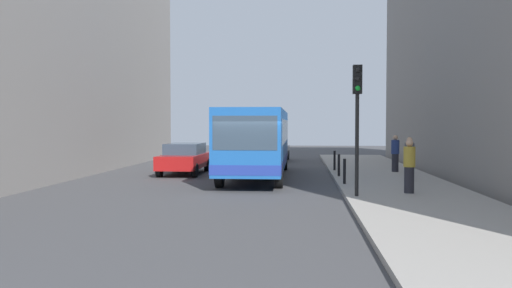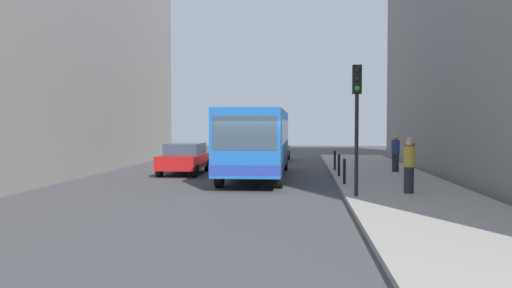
% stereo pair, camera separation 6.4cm
% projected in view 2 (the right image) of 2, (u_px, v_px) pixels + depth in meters
% --- Properties ---
extents(ground_plane, '(80.00, 80.00, 0.00)m').
position_uv_depth(ground_plane, '(251.00, 190.00, 19.17)').
color(ground_plane, '#424244').
extents(sidewalk, '(4.40, 40.00, 0.15)m').
position_uv_depth(sidewalk, '(402.00, 190.00, 18.69)').
color(sidewalk, '#9E9991').
rests_on(sidewalk, ground).
extents(building_left, '(7.00, 32.00, 15.76)m').
position_uv_depth(building_left, '(8.00, 4.00, 23.86)').
color(building_left, gray).
rests_on(building_left, ground).
extents(bus, '(2.57, 11.03, 3.00)m').
position_uv_depth(bus, '(258.00, 139.00, 23.76)').
color(bus, '#19519E').
rests_on(bus, ground).
extents(car_beside_bus, '(1.88, 4.41, 1.48)m').
position_uv_depth(car_beside_bus, '(185.00, 158.00, 25.34)').
color(car_beside_bus, maroon).
rests_on(car_beside_bus, ground).
extents(car_behind_bus, '(2.11, 4.52, 1.48)m').
position_uv_depth(car_behind_bus, '(273.00, 149.00, 34.23)').
color(car_behind_bus, '#A5A8AD').
rests_on(car_behind_bus, ground).
extents(traffic_light, '(0.28, 0.33, 4.10)m').
position_uv_depth(traffic_light, '(357.00, 105.00, 16.38)').
color(traffic_light, black).
rests_on(traffic_light, sidewalk).
extents(bollard_near, '(0.11, 0.11, 0.95)m').
position_uv_depth(bollard_near, '(344.00, 171.00, 19.84)').
color(bollard_near, black).
rests_on(bollard_near, sidewalk).
extents(bollard_mid, '(0.11, 0.11, 0.95)m').
position_uv_depth(bollard_mid, '(339.00, 165.00, 22.77)').
color(bollard_mid, black).
rests_on(bollard_mid, sidewalk).
extents(bollard_far, '(0.11, 0.11, 0.95)m').
position_uv_depth(bollard_far, '(335.00, 161.00, 25.69)').
color(bollard_far, black).
rests_on(bollard_far, sidewalk).
extents(pedestrian_near_signal, '(0.38, 0.38, 1.76)m').
position_uv_depth(pedestrian_near_signal, '(409.00, 166.00, 17.15)').
color(pedestrian_near_signal, '#26262D').
rests_on(pedestrian_near_signal, sidewalk).
extents(pedestrian_mid_sidewalk, '(0.38, 0.38, 1.74)m').
position_uv_depth(pedestrian_mid_sidewalk, '(409.00, 159.00, 21.05)').
color(pedestrian_mid_sidewalk, '#26262D').
rests_on(pedestrian_mid_sidewalk, sidewalk).
extents(pedestrian_far_sidewalk, '(0.38, 0.38, 1.74)m').
position_uv_depth(pedestrian_far_sidewalk, '(396.00, 153.00, 24.85)').
color(pedestrian_far_sidewalk, '#26262D').
rests_on(pedestrian_far_sidewalk, sidewalk).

